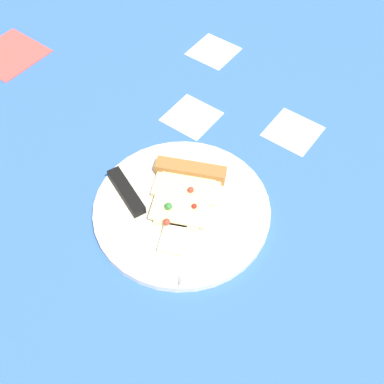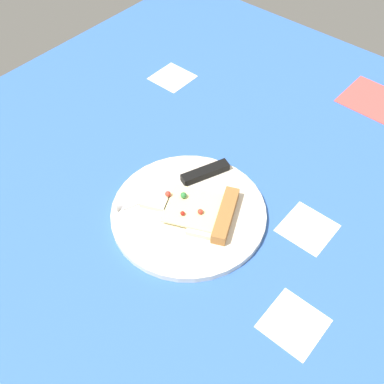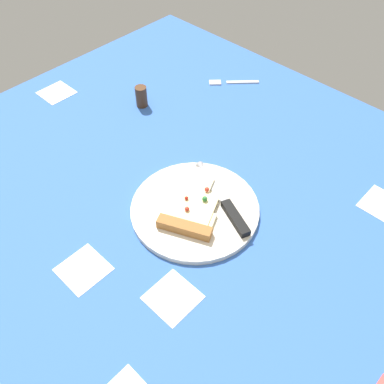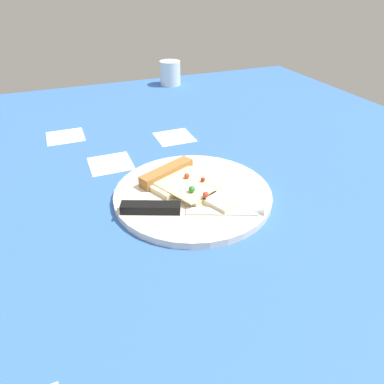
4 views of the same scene
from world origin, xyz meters
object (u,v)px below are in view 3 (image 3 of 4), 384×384
fork (231,82)px  pizza_slice (191,213)px  plate (195,209)px  pepper_shaker (141,96)px  knife (226,204)px

fork → pizza_slice: bearing=165.5°
plate → pepper_shaker: (38.50, -18.39, 2.40)cm
plate → fork: size_ratio=2.39×
plate → fork: 52.67cm
plate → knife: 7.09cm
plate → pepper_shaker: pepper_shaker is taller
pizza_slice → fork: 55.26cm
plate → pizza_slice: pizza_slice is taller
plate → knife: bearing=-133.0°
plate → pepper_shaker: size_ratio=4.76×
fork → knife: bearing=173.3°
plate → knife: knife is taller
pepper_shaker → knife: bearing=162.9°
knife → fork: knife is taller
pepper_shaker → pizza_slice: bearing=152.4°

